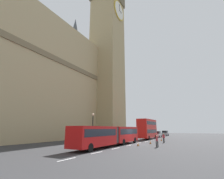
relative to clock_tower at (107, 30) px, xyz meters
The scene contains 13 objects.
ground_plane 44.45m from the clock_tower, 138.51° to the right, with size 160.00×160.00×0.00m, color #333335.
lane_centre_marking 45.35m from the clock_tower, 141.66° to the right, with size 29.80×0.16×0.01m.
clock_tower is the anchor object (origin of this frame).
articulated_bus 44.39m from the clock_tower, 148.20° to the right, with size 17.07×2.54×2.90m.
double_decker_bus 37.48m from the clock_tower, 103.01° to the right, with size 9.47×2.54×4.90m.
sedan_lead 39.54m from the clock_tower, 67.60° to the right, with size 4.40×1.86×1.85m.
sedan_trailing 43.14m from the clock_tower, 37.80° to the right, with size 4.40×1.86×1.85m.
traffic_cone_west 45.73m from the clock_tower, 139.18° to the right, with size 0.36×0.36×0.58m.
traffic_cone_middle 44.21m from the clock_tower, 131.06° to the right, with size 0.36×0.36×0.58m.
traffic_cone_east 42.04m from the clock_tower, 112.73° to the right, with size 0.36×0.36×0.58m.
street_lamp 41.35m from the clock_tower, 155.79° to the right, with size 0.44×0.44×5.27m.
pedestrian_near_cones 46.59m from the clock_tower, 135.09° to the right, with size 0.46×0.37×1.69m.
pedestrian_by_kerb 43.23m from the clock_tower, 121.82° to the right, with size 0.38×0.46×1.69m.
Camera 1 is at (-27.34, -10.65, 2.61)m, focal length 26.17 mm.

